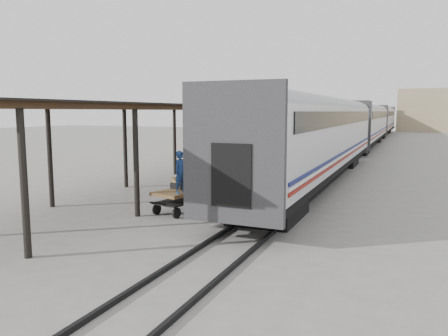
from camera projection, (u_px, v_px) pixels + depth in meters
name	position (u px, v px, depth m)	size (l,w,h in m)	color
ground	(195.00, 208.00, 17.34)	(160.00, 160.00, 0.00)	slate
train	(366.00, 122.00, 46.53)	(3.45, 76.01, 4.01)	silver
canopy	(281.00, 109.00, 40.02)	(4.90, 64.30, 4.15)	#422B19
rails	(365.00, 147.00, 47.06)	(1.54, 150.00, 0.12)	black
building_left	(324.00, 115.00, 95.58)	(12.00, 8.00, 6.00)	tan
baggage_cart	(184.00, 195.00, 16.67)	(1.76, 2.62, 0.86)	brown
suitcase_stack	(188.00, 183.00, 16.96)	(1.33, 1.15, 0.59)	#333335
luggage_tug	(289.00, 152.00, 35.07)	(1.23, 1.55, 1.20)	maroon
porter	(181.00, 172.00, 15.85)	(0.56, 0.37, 1.55)	navy
pedestrian	(275.00, 149.00, 33.92)	(1.06, 0.44, 1.80)	black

